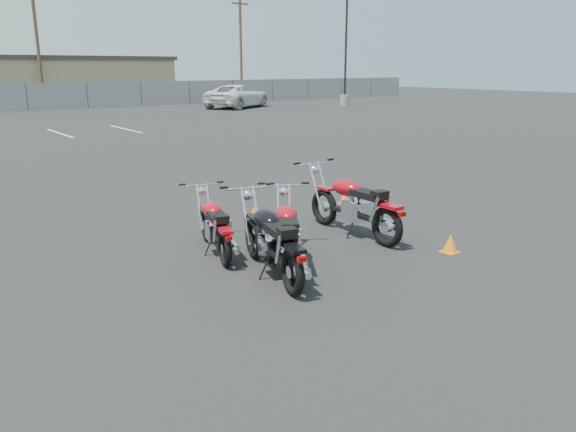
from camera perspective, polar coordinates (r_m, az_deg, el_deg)
ground at (r=8.22m, az=1.38°, el=-5.47°), size 120.00×120.00×0.00m
motorcycle_front_red at (r=8.87m, az=-7.40°, el=-1.05°), size 0.98×1.96×0.97m
motorcycle_second_black at (r=7.84m, az=-1.60°, el=-2.59°), size 1.06×2.25×1.11m
motorcycle_third_red at (r=9.80m, az=6.78°, el=1.08°), size 0.93×2.40×1.17m
motorcycle_rear_red at (r=8.23m, az=0.02°, el=-1.89°), size 1.53×2.02×1.06m
training_cone_near at (r=12.18m, az=5.77°, el=1.94°), size 0.24×0.24×0.28m
training_cone_far at (r=9.29m, az=16.17°, el=-2.66°), size 0.25×0.25×0.30m
training_cone_extra at (r=10.99m, az=-3.34°, el=0.59°), size 0.25×0.25×0.29m
light_pole_east at (r=43.79m, az=5.86°, el=15.01°), size 0.80×0.70×11.17m
tan_building_east at (r=52.20m, az=-20.71°, el=12.90°), size 14.40×9.40×3.70m
utility_pole_c at (r=46.36m, az=-24.13°, el=15.95°), size 1.80×0.24×9.00m
utility_pole_d at (r=54.33m, az=-4.82°, el=16.81°), size 1.80×0.24×9.00m
white_van at (r=41.35m, az=-5.14°, el=12.68°), size 5.66×7.19×2.56m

